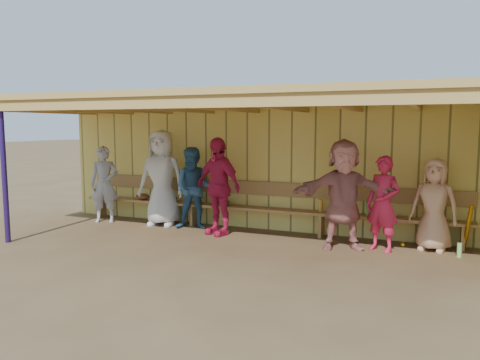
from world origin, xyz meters
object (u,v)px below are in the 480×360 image
Objects in this scene: player_b at (162,178)px; player_d at (218,186)px; player_g at (383,204)px; bench at (255,203)px; player_f at (343,194)px; player_a at (104,184)px; player_h at (434,205)px; player_c at (194,188)px.

player_b is 1.07× the size of player_d.
bench is (-2.40, 0.63, -0.24)m from player_g.
player_f reaches higher than player_g.
player_a reaches higher than player_h.
bench is at bearing 70.44° from player_d.
player_g is at bearing 20.91° from player_d.
player_a is 0.88× the size of player_f.
player_f is at bearing -26.91° from player_a.
bench is at bearing -169.97° from player_g.
player_h is at bearing -2.41° from player_f.
player_c is 2.96m from player_f.
player_h is at bearing -5.54° from bench.
player_g is 0.20× the size of bench.
player_f reaches higher than player_a.
player_h is at bearing 26.20° from player_d.
bench is at bearing -15.13° from player_a.
bench is at bearing 136.98° from player_f.
player_g is (4.28, -0.33, -0.19)m from player_b.
player_b is at bearing 158.62° from player_c.
player_c is at bearing -159.90° from player_g.
player_d is (0.62, -0.24, 0.10)m from player_c.
player_d is 1.20× the size of player_h.
player_b reaches higher than player_c.
player_c reaches higher than player_g.
player_f reaches higher than bench.
player_c is at bearing -179.36° from player_d.
player_g is at bearing -9.67° from player_f.
player_a is at bearing -164.79° from player_h.
player_a is at bearing 165.51° from player_c.
player_a is at bearing 178.67° from player_b.
player_h is (6.30, 0.18, -0.05)m from player_a.
player_d is (2.64, -0.10, 0.10)m from player_a.
player_d reaches higher than bench.
player_g reaches higher than player_h.
player_d is 1.17× the size of player_g.
player_b is (1.27, 0.18, 0.17)m from player_a.
player_f is (3.68, -0.44, -0.06)m from player_b.
player_f is 0.63m from player_g.
player_h is (4.28, 0.04, -0.05)m from player_c.
player_c is 1.21m from bench.
bench is at bearing -1.72° from player_c.
player_b is at bearing -159.58° from player_g.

